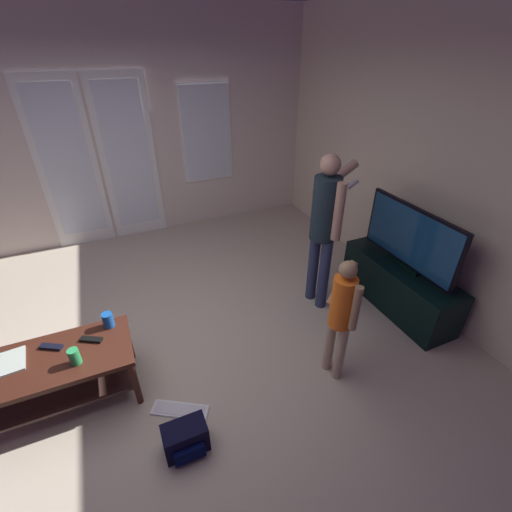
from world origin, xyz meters
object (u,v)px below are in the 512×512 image
Objects in this scene: person_child at (342,311)px; cup_by_laptop at (75,357)px; flat_screen_tv at (411,238)px; dvd_remote_slim at (51,347)px; cup_near_edge at (108,320)px; laptop_closed at (1,365)px; tv_stand at (398,286)px; loose_keyboard at (180,410)px; person_adult at (325,221)px; coffee_table at (58,370)px; tv_remote_black at (91,339)px; backpack at (186,439)px.

cup_by_laptop is (-1.92, 0.49, -0.14)m from person_child.
flat_screen_tv reaches higher than dvd_remote_slim.
cup_by_laptop is (-0.25, -0.31, 0.00)m from cup_near_edge.
tv_stand is at bearing -8.67° from laptop_closed.
loose_keyboard is (-2.43, -0.35, -0.81)m from flat_screen_tv.
flat_screen_tv is 3.07m from cup_by_laptop.
cup_by_laptop is 0.75× the size of dvd_remote_slim.
tv_stand is 2.84m from cup_near_edge.
loose_keyboard is 0.92m from cup_near_edge.
person_adult is 12.69× the size of cup_by_laptop.
coffee_table is 8.67× the size of cup_near_edge.
tv_remote_black is at bearing 16.09° from coffee_table.
laptop_closed is 2.41× the size of cup_by_laptop.
person_adult is at bearing 2.48° from cup_near_edge.
laptop_closed is 2.44× the size of cup_near_edge.
laptop_closed is at bearing -149.15° from tv_remote_black.
tv_remote_black is (-2.21, -0.21, -0.49)m from person_adult.
flat_screen_tv is 3.75× the size of backpack.
person_child is (2.08, -0.61, 0.33)m from coffee_table.
cup_near_edge is 0.43m from dvd_remote_slim.
laptop_closed is at bearing -170.39° from cup_near_edge.
coffee_table is 0.37m from laptop_closed.
cup_by_laptop reaches higher than coffee_table.
coffee_table reaches higher than backpack.
tv_stand is 1.16× the size of person_child.
tv_stand is 3.07m from cup_by_laptop.
backpack is 1.78× the size of tv_remote_black.
person_adult reaches higher than tv_remote_black.
tv_remote_black reaches higher than coffee_table.
tv_stand is 3.25m from dvd_remote_slim.
person_adult is 2.86m from laptop_closed.
tv_remote_black and dvd_remote_slim have the same top height.
loose_keyboard is 1.09m from dvd_remote_slim.
loose_keyboard is at bearing 173.47° from person_child.
person_adult is 2.09m from loose_keyboard.
laptop_closed is at bearing 154.82° from loose_keyboard.
tv_remote_black is at bearing -140.70° from cup_near_edge.
dvd_remote_slim is (-3.23, 0.23, 0.23)m from tv_stand.
flat_screen_tv is 0.85m from person_adult.
flat_screen_tv reaches higher than coffee_table.
loose_keyboard is 1.44× the size of laptop_closed.
cup_near_edge is (-2.81, 0.31, 0.29)m from tv_stand.
person_child is at bearing -16.25° from coffee_table.
tv_remote_black is at bearing 133.96° from loose_keyboard.
cup_near_edge reaches higher than dvd_remote_slim.
tv_remote_black is at bearing -174.69° from person_adult.
cup_near_edge is (-0.35, 0.96, 0.42)m from backpack.
loose_keyboard is at bearing -156.40° from person_adult.
dvd_remote_slim is at bearing 175.88° from tv_stand.
person_child reaches higher than tv_remote_black.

